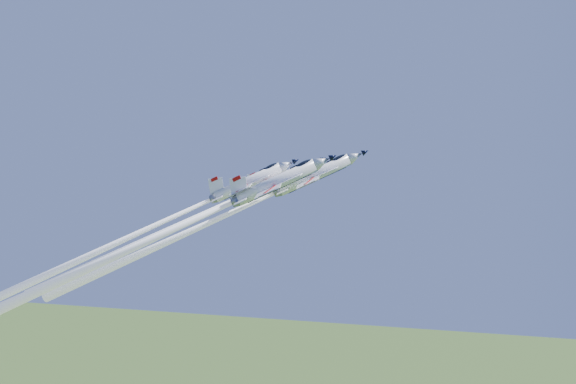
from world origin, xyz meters
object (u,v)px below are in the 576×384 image
(jet_right, at_px, (164,234))
(jet_slot, at_px, (123,240))
(jet_left, at_px, (179,225))
(jet_lead, at_px, (209,223))

(jet_right, distance_m, jet_slot, 9.11)
(jet_left, xyz_separation_m, jet_slot, (-5.46, -9.89, -1.96))
(jet_lead, relative_size, jet_right, 0.96)
(jet_left, relative_size, jet_right, 0.94)
(jet_right, xyz_separation_m, jet_slot, (-8.75, 2.10, -1.45))
(jet_lead, height_order, jet_left, jet_left)
(jet_left, height_order, jet_slot, jet_slot)
(jet_right, bearing_deg, jet_slot, -116.73)
(jet_left, distance_m, jet_right, 12.44)
(jet_left, bearing_deg, jet_right, 2.10)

